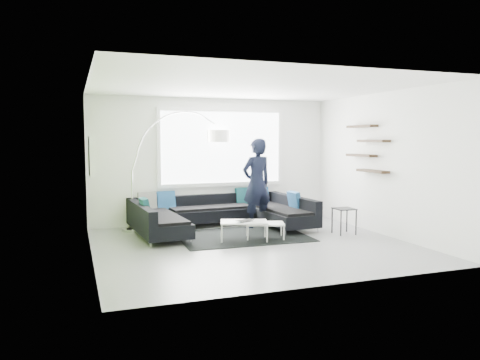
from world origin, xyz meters
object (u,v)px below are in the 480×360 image
at_px(arc_lamp, 132,170).
at_px(laptop, 247,221).
at_px(side_table, 344,221).
at_px(sectional_sofa, 222,215).
at_px(person, 257,183).
at_px(coffee_table, 255,230).

relative_size(arc_lamp, laptop, 5.70).
bearing_deg(side_table, sectional_sofa, 152.11).
distance_m(side_table, laptop, 2.06).
relative_size(arc_lamp, side_table, 4.81).
relative_size(sectional_sofa, laptop, 8.30).
height_order(sectional_sofa, person, person).
xyz_separation_m(coffee_table, arc_lamp, (-2.05, 1.66, 1.07)).
height_order(arc_lamp, person, arc_lamp).
height_order(sectional_sofa, arc_lamp, arc_lamp).
relative_size(side_table, laptop, 1.18).
xyz_separation_m(arc_lamp, side_table, (3.91, -1.78, -0.99)).
bearing_deg(side_table, laptop, 179.61).
height_order(sectional_sofa, laptop, sectional_sofa).
bearing_deg(laptop, arc_lamp, 113.45).
bearing_deg(laptop, coffee_table, 4.38).
bearing_deg(person, sectional_sofa, -8.60).
distance_m(coffee_table, person, 1.44).
height_order(arc_lamp, laptop, arc_lamp).
xyz_separation_m(arc_lamp, laptop, (1.86, -1.76, -0.87)).
bearing_deg(laptop, side_table, -23.41).
distance_m(arc_lamp, laptop, 2.70).
bearing_deg(coffee_table, laptop, -134.73).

